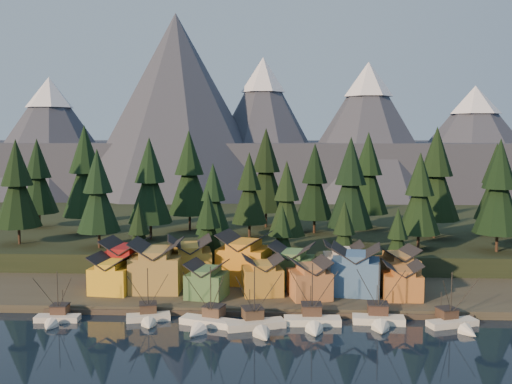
{
  "coord_description": "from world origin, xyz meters",
  "views": [
    {
      "loc": [
        5.14,
        -88.14,
        33.7
      ],
      "look_at": [
        -0.52,
        30.0,
        21.84
      ],
      "focal_mm": 40.0,
      "sensor_mm": 36.0,
      "label": 1
    }
  ],
  "objects_px": {
    "boat_6": "(456,317)",
    "house_back_0": "(125,260)",
    "house_back_1": "(190,260)",
    "boat_5": "(379,311)",
    "house_front_1": "(157,264)",
    "boat_4": "(313,313)",
    "house_front_0": "(112,273)",
    "boat_0": "(55,312)",
    "boat_1": "(148,310)",
    "boat_2": "(206,315)",
    "boat_3": "(257,318)"
  },
  "relations": [
    {
      "from": "house_back_0",
      "to": "boat_1",
      "type": "bearing_deg",
      "value": -58.75
    },
    {
      "from": "boat_1",
      "to": "boat_5",
      "type": "xyz_separation_m",
      "value": [
        41.44,
        0.14,
        0.32
      ]
    },
    {
      "from": "boat_1",
      "to": "house_back_1",
      "type": "height_order",
      "value": "house_back_1"
    },
    {
      "from": "boat_0",
      "to": "boat_4",
      "type": "distance_m",
      "value": 46.22
    },
    {
      "from": "house_front_0",
      "to": "boat_0",
      "type": "bearing_deg",
      "value": -105.08
    },
    {
      "from": "boat_0",
      "to": "boat_5",
      "type": "distance_m",
      "value": 58.05
    },
    {
      "from": "boat_2",
      "to": "boat_4",
      "type": "distance_m",
      "value": 18.8
    },
    {
      "from": "boat_2",
      "to": "boat_1",
      "type": "bearing_deg",
      "value": -174.68
    },
    {
      "from": "boat_0",
      "to": "boat_4",
      "type": "xyz_separation_m",
      "value": [
        46.22,
        0.21,
        0.33
      ]
    },
    {
      "from": "house_front_0",
      "to": "boat_5",
      "type": "bearing_deg",
      "value": -7.14
    },
    {
      "from": "house_front_1",
      "to": "house_back_0",
      "type": "xyz_separation_m",
      "value": [
        -8.12,
        5.38,
        -0.4
      ]
    },
    {
      "from": "boat_0",
      "to": "house_front_0",
      "type": "distance_m",
      "value": 16.2
    },
    {
      "from": "boat_6",
      "to": "house_back_1",
      "type": "distance_m",
      "value": 55.2
    },
    {
      "from": "boat_5",
      "to": "house_front_1",
      "type": "distance_m",
      "value": 46.1
    },
    {
      "from": "boat_1",
      "to": "house_front_0",
      "type": "relative_size",
      "value": 1.22
    },
    {
      "from": "house_back_1",
      "to": "boat_6",
      "type": "bearing_deg",
      "value": -34.46
    },
    {
      "from": "boat_4",
      "to": "boat_5",
      "type": "xyz_separation_m",
      "value": [
        11.81,
        1.26,
        0.14
      ]
    },
    {
      "from": "boat_0",
      "to": "house_front_0",
      "type": "relative_size",
      "value": 1.17
    },
    {
      "from": "boat_5",
      "to": "house_back_1",
      "type": "bearing_deg",
      "value": 154.91
    },
    {
      "from": "boat_4",
      "to": "boat_1",
      "type": "bearing_deg",
      "value": 175.99
    },
    {
      "from": "boat_0",
      "to": "house_front_1",
      "type": "xyz_separation_m",
      "value": [
        14.78,
        16.75,
        5.03
      ]
    },
    {
      "from": "boat_6",
      "to": "house_back_0",
      "type": "height_order",
      "value": "house_back_0"
    },
    {
      "from": "house_back_0",
      "to": "house_front_0",
      "type": "bearing_deg",
      "value": -89.67
    },
    {
      "from": "boat_5",
      "to": "boat_3",
      "type": "bearing_deg",
      "value": -166.21
    },
    {
      "from": "house_front_0",
      "to": "house_front_1",
      "type": "distance_m",
      "value": 9.19
    },
    {
      "from": "boat_1",
      "to": "house_front_1",
      "type": "height_order",
      "value": "house_front_1"
    },
    {
      "from": "boat_6",
      "to": "house_front_1",
      "type": "relative_size",
      "value": 1.02
    },
    {
      "from": "boat_2",
      "to": "house_front_0",
      "type": "height_order",
      "value": "boat_2"
    },
    {
      "from": "boat_4",
      "to": "house_front_0",
      "type": "distance_m",
      "value": 42.9
    },
    {
      "from": "boat_4",
      "to": "house_front_1",
      "type": "relative_size",
      "value": 1.16
    },
    {
      "from": "house_back_0",
      "to": "house_back_1",
      "type": "height_order",
      "value": "house_back_1"
    },
    {
      "from": "boat_4",
      "to": "house_front_1",
      "type": "bearing_deg",
      "value": 150.4
    },
    {
      "from": "boat_1",
      "to": "boat_5",
      "type": "relative_size",
      "value": 0.86
    },
    {
      "from": "boat_2",
      "to": "boat_3",
      "type": "bearing_deg",
      "value": 11.22
    },
    {
      "from": "boat_6",
      "to": "house_back_0",
      "type": "bearing_deg",
      "value": 142.6
    },
    {
      "from": "boat_0",
      "to": "boat_6",
      "type": "height_order",
      "value": "boat_6"
    },
    {
      "from": "boat_2",
      "to": "house_front_0",
      "type": "bearing_deg",
      "value": 161.94
    },
    {
      "from": "house_front_0",
      "to": "boat_3",
      "type": "bearing_deg",
      "value": -21.91
    },
    {
      "from": "house_back_1",
      "to": "boat_5",
      "type": "bearing_deg",
      "value": -40.32
    },
    {
      "from": "boat_3",
      "to": "boat_4",
      "type": "distance_m",
      "value": 10.05
    },
    {
      "from": "boat_2",
      "to": "house_front_0",
      "type": "relative_size",
      "value": 1.34
    },
    {
      "from": "boat_1",
      "to": "boat_4",
      "type": "relative_size",
      "value": 0.87
    },
    {
      "from": "boat_4",
      "to": "house_front_0",
      "type": "relative_size",
      "value": 1.4
    },
    {
      "from": "house_front_0",
      "to": "house_back_1",
      "type": "height_order",
      "value": "house_back_1"
    },
    {
      "from": "boat_4",
      "to": "boat_6",
      "type": "relative_size",
      "value": 1.14
    },
    {
      "from": "boat_1",
      "to": "house_front_1",
      "type": "distance_m",
      "value": 16.28
    },
    {
      "from": "boat_6",
      "to": "house_front_0",
      "type": "distance_m",
      "value": 66.9
    },
    {
      "from": "boat_3",
      "to": "house_front_1",
      "type": "distance_m",
      "value": 29.24
    },
    {
      "from": "boat_2",
      "to": "house_back_0",
      "type": "height_order",
      "value": "house_back_0"
    },
    {
      "from": "boat_6",
      "to": "house_back_0",
      "type": "xyz_separation_m",
      "value": [
        -64.59,
        21.57,
        4.62
      ]
    }
  ]
}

